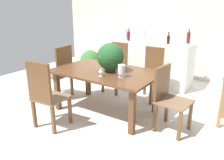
{
  "coord_description": "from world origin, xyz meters",
  "views": [
    {
      "loc": [
        2.08,
        -3.07,
        1.76
      ],
      "look_at": [
        0.01,
        0.04,
        0.53
      ],
      "focal_mm": 35.8,
      "sensor_mm": 36.0,
      "label": 1
    }
  ],
  "objects_px": {
    "chair_near_left": "(45,93)",
    "wine_bottle_tall": "(144,35)",
    "crystal_vase_left": "(104,58)",
    "wine_glass": "(101,70)",
    "chair_head_end": "(61,70)",
    "chair_far_left": "(117,65)",
    "crystal_vase_center_near": "(122,70)",
    "potted_plant_floor": "(90,62)",
    "wine_bottle_clear": "(129,36)",
    "kitchen_counter": "(153,63)",
    "wine_bottle_dark": "(126,35)",
    "chair_foot_end": "(168,95)",
    "chair_far_right": "(151,71)",
    "flower_centerpiece": "(110,57)",
    "dining_table": "(106,76)",
    "wine_bottle_amber": "(188,38)",
    "wine_bottle_green": "(168,39)"
  },
  "relations": [
    {
      "from": "kitchen_counter",
      "to": "wine_glass",
      "type": "bearing_deg",
      "value": -88.84
    },
    {
      "from": "chair_far_left",
      "to": "crystal_vase_left",
      "type": "relative_size",
      "value": 5.98
    },
    {
      "from": "kitchen_counter",
      "to": "chair_far_right",
      "type": "bearing_deg",
      "value": -69.4
    },
    {
      "from": "chair_head_end",
      "to": "chair_far_left",
      "type": "relative_size",
      "value": 1.01
    },
    {
      "from": "chair_foot_end",
      "to": "flower_centerpiece",
      "type": "relative_size",
      "value": 2.03
    },
    {
      "from": "chair_foot_end",
      "to": "chair_far_right",
      "type": "distance_m",
      "value": 1.19
    },
    {
      "from": "dining_table",
      "to": "crystal_vase_left",
      "type": "relative_size",
      "value": 10.05
    },
    {
      "from": "chair_head_end",
      "to": "crystal_vase_center_near",
      "type": "xyz_separation_m",
      "value": [
        1.49,
        -0.17,
        0.28
      ]
    },
    {
      "from": "crystal_vase_center_near",
      "to": "chair_near_left",
      "type": "bearing_deg",
      "value": -133.94
    },
    {
      "from": "chair_far_left",
      "to": "wine_bottle_green",
      "type": "relative_size",
      "value": 4.13
    },
    {
      "from": "dining_table",
      "to": "chair_foot_end",
      "type": "xyz_separation_m",
      "value": [
        1.1,
        0.01,
        -0.1
      ]
    },
    {
      "from": "chair_far_left",
      "to": "crystal_vase_center_near",
      "type": "distance_m",
      "value": 1.41
    },
    {
      "from": "kitchen_counter",
      "to": "wine_bottle_dark",
      "type": "relative_size",
      "value": 6.07
    },
    {
      "from": "wine_glass",
      "to": "kitchen_counter",
      "type": "height_order",
      "value": "kitchen_counter"
    },
    {
      "from": "crystal_vase_left",
      "to": "wine_bottle_clear",
      "type": "xyz_separation_m",
      "value": [
        -0.24,
        1.33,
        0.26
      ]
    },
    {
      "from": "dining_table",
      "to": "wine_bottle_amber",
      "type": "relative_size",
      "value": 5.72
    },
    {
      "from": "chair_far_left",
      "to": "flower_centerpiece",
      "type": "xyz_separation_m",
      "value": [
        0.48,
        -0.96,
        0.41
      ]
    },
    {
      "from": "chair_head_end",
      "to": "crystal_vase_left",
      "type": "xyz_separation_m",
      "value": [
        0.8,
        0.35,
        0.27
      ]
    },
    {
      "from": "kitchen_counter",
      "to": "wine_bottle_amber",
      "type": "height_order",
      "value": "wine_bottle_amber"
    },
    {
      "from": "chair_head_end",
      "to": "wine_bottle_tall",
      "type": "distance_m",
      "value": 2.16
    },
    {
      "from": "crystal_vase_center_near",
      "to": "potted_plant_floor",
      "type": "height_order",
      "value": "crystal_vase_center_near"
    },
    {
      "from": "chair_far_right",
      "to": "wine_bottle_tall",
      "type": "bearing_deg",
      "value": 127.01
    },
    {
      "from": "dining_table",
      "to": "chair_near_left",
      "type": "bearing_deg",
      "value": -111.49
    },
    {
      "from": "crystal_vase_left",
      "to": "wine_bottle_dark",
      "type": "xyz_separation_m",
      "value": [
        -0.35,
        1.4,
        0.26
      ]
    },
    {
      "from": "chair_near_left",
      "to": "chair_foot_end",
      "type": "bearing_deg",
      "value": -150.84
    },
    {
      "from": "chair_far_right",
      "to": "chair_foot_end",
      "type": "bearing_deg",
      "value": -50.89
    },
    {
      "from": "wine_bottle_clear",
      "to": "wine_bottle_dark",
      "type": "bearing_deg",
      "value": 147.27
    },
    {
      "from": "kitchen_counter",
      "to": "crystal_vase_center_near",
      "type": "bearing_deg",
      "value": -80.61
    },
    {
      "from": "wine_bottle_amber",
      "to": "potted_plant_floor",
      "type": "xyz_separation_m",
      "value": [
        -2.37,
        -0.47,
        -0.76
      ]
    },
    {
      "from": "wine_glass",
      "to": "kitchen_counter",
      "type": "relative_size",
      "value": 0.08
    },
    {
      "from": "dining_table",
      "to": "chair_foot_end",
      "type": "height_order",
      "value": "chair_foot_end"
    },
    {
      "from": "wine_glass",
      "to": "wine_bottle_amber",
      "type": "xyz_separation_m",
      "value": [
        0.65,
        2.34,
        0.28
      ]
    },
    {
      "from": "chair_far_left",
      "to": "wine_glass",
      "type": "height_order",
      "value": "chair_far_left"
    },
    {
      "from": "kitchen_counter",
      "to": "crystal_vase_left",
      "type": "bearing_deg",
      "value": -103.42
    },
    {
      "from": "chair_far_left",
      "to": "wine_glass",
      "type": "distance_m",
      "value": 1.39
    },
    {
      "from": "chair_near_left",
      "to": "wine_bottle_tall",
      "type": "height_order",
      "value": "wine_bottle_tall"
    },
    {
      "from": "dining_table",
      "to": "chair_far_right",
      "type": "distance_m",
      "value": 1.06
    },
    {
      "from": "chair_far_left",
      "to": "potted_plant_floor",
      "type": "height_order",
      "value": "chair_far_left"
    },
    {
      "from": "crystal_vase_left",
      "to": "chair_foot_end",
      "type": "bearing_deg",
      "value": -14.27
    },
    {
      "from": "kitchen_counter",
      "to": "wine_bottle_dark",
      "type": "xyz_separation_m",
      "value": [
        -0.7,
        -0.09,
        0.61
      ]
    },
    {
      "from": "chair_far_left",
      "to": "kitchen_counter",
      "type": "height_order",
      "value": "chair_far_left"
    },
    {
      "from": "wine_bottle_dark",
      "to": "wine_bottle_amber",
      "type": "relative_size",
      "value": 0.93
    },
    {
      "from": "crystal_vase_center_near",
      "to": "flower_centerpiece",
      "type": "bearing_deg",
      "value": 152.05
    },
    {
      "from": "crystal_vase_left",
      "to": "wine_bottle_green",
      "type": "xyz_separation_m",
      "value": [
        0.7,
        1.39,
        0.24
      ]
    },
    {
      "from": "flower_centerpiece",
      "to": "kitchen_counter",
      "type": "distance_m",
      "value": 1.89
    },
    {
      "from": "crystal_vase_center_near",
      "to": "chair_far_left",
      "type": "bearing_deg",
      "value": 125.12
    },
    {
      "from": "crystal_vase_left",
      "to": "wine_glass",
      "type": "relative_size",
      "value": 1.28
    },
    {
      "from": "chair_far_left",
      "to": "crystal_vase_center_near",
      "type": "bearing_deg",
      "value": -52.34
    },
    {
      "from": "wine_bottle_clear",
      "to": "chair_far_left",
      "type": "bearing_deg",
      "value": -79.65
    },
    {
      "from": "chair_far_right",
      "to": "kitchen_counter",
      "type": "bearing_deg",
      "value": 113.92
    }
  ]
}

